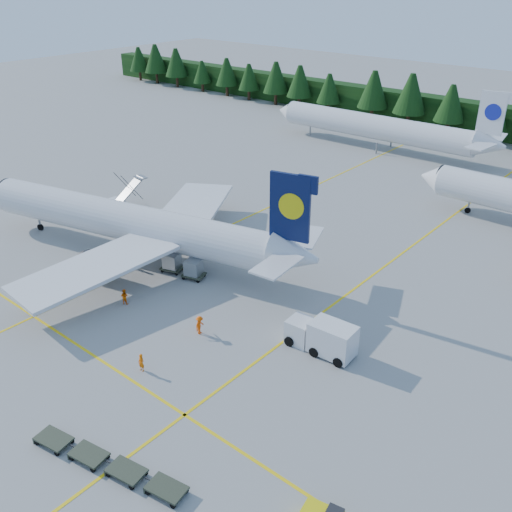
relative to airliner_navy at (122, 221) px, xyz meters
The scene contains 13 objects.
ground 20.30m from the airliner_navy, 23.49° to the right, with size 320.00×320.00×0.00m, color gray.
taxi_stripe_a 13.31m from the airliner_navy, 70.30° to the left, with size 0.25×120.00×0.01m, color yellow.
taxi_stripe_b 27.38m from the airliner_navy, 26.35° to the left, with size 0.25×120.00×0.01m, color yellow.
taxi_stripe_cross 23.32m from the airliner_navy, 37.31° to the right, with size 80.00×0.25×0.01m, color yellow.
airliner_navy is the anchor object (origin of this frame).
airliner_far_left 53.87m from the airliner_navy, 90.09° to the left, with size 41.67×4.81×12.12m.
airstairs 13.03m from the airliner_navy, 144.74° to the left, with size 4.38×5.95×3.73m.
service_truck 27.50m from the airliner_navy, ahead, with size 6.09×2.49×2.89m.
dolly_train 31.71m from the airliner_navy, 40.43° to the right, with size 11.54×4.05×0.14m.
uld_pair 9.37m from the airliner_navy, ahead, with size 5.43×2.66×1.70m.
crew_a 22.21m from the airliner_navy, 35.00° to the right, with size 0.57×0.37×1.55m, color #EA5F04.
crew_b 11.78m from the airliner_navy, 38.41° to the right, with size 0.76×0.59×1.56m, color #FF6005.
crew_c 19.14m from the airliner_navy, 18.50° to the right, with size 0.72×0.49×1.74m, color #F85005.
Camera 1 is at (30.02, -26.63, 28.94)m, focal length 40.00 mm.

